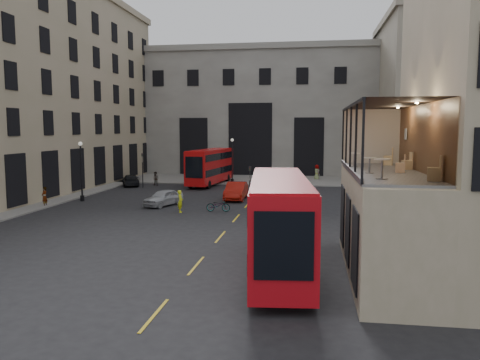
# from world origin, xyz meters

# --- Properties ---
(ground) EXTENTS (140.00, 140.00, 0.00)m
(ground) POSITION_xyz_m (0.00, 0.00, 0.00)
(ground) COLOR black
(ground) RESTS_ON ground
(host_building_main) EXTENTS (7.26, 11.40, 15.10)m
(host_building_main) POSITION_xyz_m (9.95, 0.00, 7.79)
(host_building_main) COLOR tan
(host_building_main) RESTS_ON ground
(host_frontage) EXTENTS (3.00, 11.00, 4.50)m
(host_frontage) POSITION_xyz_m (6.50, 0.00, 2.25)
(host_frontage) COLOR tan
(host_frontage) RESTS_ON ground
(cafe_floor) EXTENTS (3.00, 10.00, 0.10)m
(cafe_floor) POSITION_xyz_m (6.50, 0.00, 4.55)
(cafe_floor) COLOR slate
(cafe_floor) RESTS_ON host_frontage
(gateway) EXTENTS (35.00, 10.60, 18.00)m
(gateway) POSITION_xyz_m (-5.00, 47.99, 9.39)
(gateway) COLOR #9F9E94
(gateway) RESTS_ON ground
(building_right) EXTENTS (16.60, 18.60, 20.00)m
(building_right) POSITION_xyz_m (20.00, 39.97, 10.39)
(building_right) COLOR #9D967F
(building_right) RESTS_ON ground
(pavement_far) EXTENTS (40.00, 12.00, 0.12)m
(pavement_far) POSITION_xyz_m (-6.00, 38.00, 0.06)
(pavement_far) COLOR slate
(pavement_far) RESTS_ON ground
(traffic_light_near) EXTENTS (0.16, 0.20, 3.80)m
(traffic_light_near) POSITION_xyz_m (-1.00, 12.00, 2.42)
(traffic_light_near) COLOR black
(traffic_light_near) RESTS_ON ground
(traffic_light_far) EXTENTS (0.16, 0.20, 3.80)m
(traffic_light_far) POSITION_xyz_m (-15.00, 28.00, 2.42)
(traffic_light_far) COLOR black
(traffic_light_far) RESTS_ON ground
(street_lamp_a) EXTENTS (0.36, 0.36, 5.33)m
(street_lamp_a) POSITION_xyz_m (-17.00, 18.00, 2.39)
(street_lamp_a) COLOR black
(street_lamp_a) RESTS_ON ground
(street_lamp_b) EXTENTS (0.36, 0.36, 5.33)m
(street_lamp_b) POSITION_xyz_m (-6.00, 34.00, 2.39)
(street_lamp_b) COLOR black
(street_lamp_b) RESTS_ON ground
(bus_near) EXTENTS (3.49, 10.99, 4.31)m
(bus_near) POSITION_xyz_m (1.92, -0.28, 2.42)
(bus_near) COLOR red
(bus_near) RESTS_ON ground
(bus_far) EXTENTS (3.63, 10.55, 4.12)m
(bus_far) POSITION_xyz_m (-8.18, 31.79, 2.32)
(bus_far) COLOR red
(bus_far) RESTS_ON ground
(car_a) EXTENTS (2.97, 4.32, 1.37)m
(car_a) POSITION_xyz_m (-8.97, 16.61, 0.68)
(car_a) COLOR #A8ACB1
(car_a) RESTS_ON ground
(car_b) EXTENTS (1.77, 4.87, 1.59)m
(car_b) POSITION_xyz_m (-3.44, 20.98, 0.80)
(car_b) COLOR #991209
(car_b) RESTS_ON ground
(car_c) EXTENTS (3.42, 4.76, 1.28)m
(car_c) POSITION_xyz_m (-16.99, 29.48, 0.64)
(car_c) COLOR black
(car_c) RESTS_ON ground
(bicycle) EXTENTS (1.90, 0.75, 0.98)m
(bicycle) POSITION_xyz_m (-3.84, 14.55, 0.49)
(bicycle) COLOR gray
(bicycle) RESTS_ON ground
(cyclist) EXTENTS (0.55, 0.72, 1.74)m
(cyclist) POSITION_xyz_m (-6.66, 13.71, 0.87)
(cyclist) COLOR #F1FC1A
(cyclist) RESTS_ON ground
(pedestrian_a) EXTENTS (0.88, 0.75, 1.58)m
(pedestrian_a) POSITION_xyz_m (-14.22, 30.10, 0.79)
(pedestrian_a) COLOR gray
(pedestrian_a) RESTS_ON ground
(pedestrian_b) EXTENTS (1.25, 1.43, 1.92)m
(pedestrian_b) POSITION_xyz_m (-9.55, 34.21, 0.96)
(pedestrian_b) COLOR gray
(pedestrian_b) RESTS_ON ground
(pedestrian_c) EXTENTS (1.10, 0.89, 1.75)m
(pedestrian_c) POSITION_xyz_m (-0.74, 34.40, 0.88)
(pedestrian_c) COLOR gray
(pedestrian_c) RESTS_ON ground
(pedestrian_d) EXTENTS (1.01, 1.13, 1.94)m
(pedestrian_d) POSITION_xyz_m (4.08, 38.95, 0.97)
(pedestrian_d) COLOR gray
(pedestrian_d) RESTS_ON ground
(pedestrian_e) EXTENTS (0.41, 0.62, 1.68)m
(pedestrian_e) POSITION_xyz_m (-18.57, 14.57, 0.84)
(pedestrian_e) COLOR gray
(pedestrian_e) RESTS_ON ground
(cafe_table_near) EXTENTS (0.60, 0.60, 0.75)m
(cafe_table_near) POSITION_xyz_m (5.91, -3.17, 5.10)
(cafe_table_near) COLOR white
(cafe_table_near) RESTS_ON cafe_floor
(cafe_table_mid) EXTENTS (0.53, 0.53, 0.66)m
(cafe_table_mid) POSITION_xyz_m (5.74, -0.80, 5.04)
(cafe_table_mid) COLOR silver
(cafe_table_mid) RESTS_ON cafe_floor
(cafe_table_far) EXTENTS (0.54, 0.54, 0.68)m
(cafe_table_far) POSITION_xyz_m (5.42, 2.63, 5.05)
(cafe_table_far) COLOR white
(cafe_table_far) RESTS_ON cafe_floor
(cafe_chair_a) EXTENTS (0.54, 0.54, 0.91)m
(cafe_chair_a) POSITION_xyz_m (7.66, -3.59, 4.88)
(cafe_chair_a) COLOR tan
(cafe_chair_a) RESTS_ON cafe_floor
(cafe_chair_b) EXTENTS (0.43, 0.43, 0.78)m
(cafe_chair_b) POSITION_xyz_m (7.08, -0.35, 4.84)
(cafe_chair_b) COLOR #DCAB7F
(cafe_chair_b) RESTS_ON cafe_floor
(cafe_chair_c) EXTENTS (0.45, 0.45, 0.80)m
(cafe_chair_c) POSITION_xyz_m (7.66, 1.22, 4.84)
(cafe_chair_c) COLOR #DEB680
(cafe_chair_c) RESTS_ON cafe_floor
(cafe_chair_d) EXTENTS (0.53, 0.53, 0.90)m
(cafe_chair_d) POSITION_xyz_m (7.24, 3.83, 4.87)
(cafe_chair_d) COLOR tan
(cafe_chair_d) RESTS_ON cafe_floor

